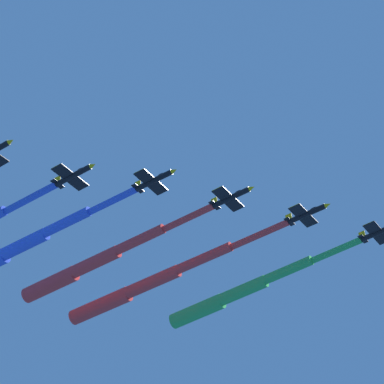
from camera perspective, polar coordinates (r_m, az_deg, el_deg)
jet_lead at (r=200.89m, az=3.06°, el=-6.36°), size 34.57×50.15×3.90m
jet_port_inner at (r=200.58m, az=-2.83°, el=-5.87°), size 38.46×57.99×4.00m
jet_starboard_inner at (r=197.52m, az=-6.35°, el=-4.55°), size 35.51×52.38×3.90m
jet_port_mid at (r=196.66m, az=-10.73°, el=-3.38°), size 34.17×51.23×3.91m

